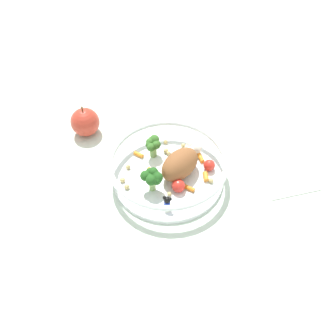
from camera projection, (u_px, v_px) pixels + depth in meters
ground_plane at (163, 174)px, 0.83m from camera, size 2.40×2.40×0.00m
food_container at (170, 167)px, 0.79m from camera, size 0.26×0.26×0.07m
loose_apple at (85, 122)px, 0.89m from camera, size 0.07×0.07×0.08m
folded_napkin at (283, 172)px, 0.83m from camera, size 0.17×0.17×0.01m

